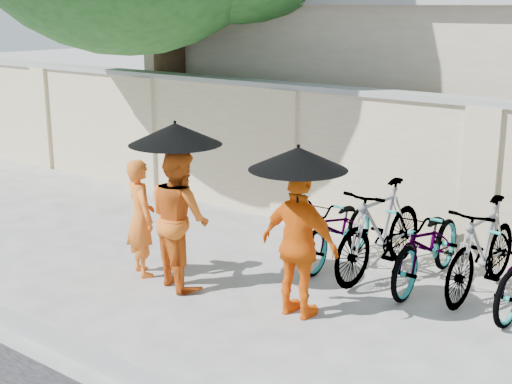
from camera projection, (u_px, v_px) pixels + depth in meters
The scene contains 12 objects.
ground at pixel (196, 298), 8.02m from camera, with size 80.00×80.00×0.00m, color beige.
kerb at pixel (73, 349), 6.71m from camera, with size 40.00×0.16×0.12m, color gray.
compound_wall at pixel (411, 173), 9.60m from camera, with size 20.00×0.30×2.00m, color beige.
monk_left at pixel (141, 218), 8.58m from camera, with size 0.52×0.34×1.43m, color orange.
monk_center at pixel (179, 218), 8.22m from camera, with size 0.80×0.62×1.64m, color orange.
parasol_center at pixel (175, 134), 7.87m from camera, with size 1.05×1.05×1.01m.
monk_right at pixel (300, 245), 7.39m from camera, with size 0.92×0.38×1.57m, color orange.
parasol_right at pixel (298, 158), 7.08m from camera, with size 1.00×1.00×0.95m.
bike_0 at pixel (339, 229), 9.02m from camera, with size 0.61×1.74×0.91m, color slate.
bike_1 at pixel (380, 229), 8.60m from camera, with size 0.54×1.92×1.15m, color slate.
bike_2 at pixel (428, 244), 8.30m from camera, with size 0.66×1.89×0.99m, color slate.
bike_3 at pixel (482, 248), 8.01m from camera, with size 0.52×1.83×1.10m, color slate.
Camera 1 is at (5.14, -5.44, 3.20)m, focal length 50.00 mm.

